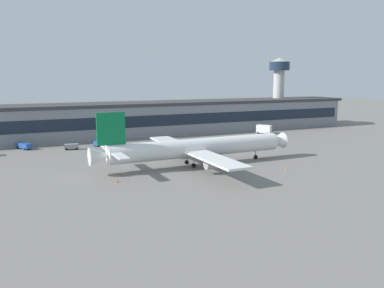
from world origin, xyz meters
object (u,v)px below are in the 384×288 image
at_px(belt_loader, 24,145).
at_px(stair_truck, 264,129).
at_px(control_tower, 279,83).
at_px(follow_me_car, 72,146).
at_px(airliner, 195,148).
at_px(traffic_cone_0, 117,181).
at_px(baggage_tug, 99,143).
at_px(traffic_cone_1, 287,169).

relative_size(belt_loader, stair_truck, 1.04).
relative_size(control_tower, follow_me_car, 6.94).
bearing_deg(airliner, traffic_cone_0, -160.19).
relative_size(follow_me_car, traffic_cone_0, 7.05).
distance_m(control_tower, belt_loader, 117.06).
bearing_deg(stair_truck, traffic_cone_0, -146.08).
height_order(baggage_tug, traffic_cone_0, baggage_tug).
xyz_separation_m(belt_loader, follow_me_car, (14.01, -7.65, -0.06)).
xyz_separation_m(belt_loader, traffic_cone_1, (58.55, -59.32, -0.82)).
distance_m(airliner, follow_me_car, 45.49).
bearing_deg(traffic_cone_1, follow_me_car, 130.76).
bearing_deg(belt_loader, control_tower, 9.14).
bearing_deg(traffic_cone_1, airliner, 140.95).
bearing_deg(stair_truck, belt_loader, 177.97).
distance_m(airliner, control_tower, 98.11).
distance_m(control_tower, baggage_tug, 95.57).
bearing_deg(stair_truck, traffic_cone_1, -120.20).
bearing_deg(traffic_cone_1, baggage_tug, 122.92).
xyz_separation_m(control_tower, follow_me_car, (-100.05, -26.00, -18.94)).
height_order(airliner, follow_me_car, airliner).
distance_m(follow_me_car, traffic_cone_1, 68.22).
xyz_separation_m(airliner, traffic_cone_1, (18.19, -14.76, -4.33)).
xyz_separation_m(belt_loader, stair_truck, (91.19, -3.23, 0.83)).
distance_m(stair_truck, traffic_cone_0, 88.83).
xyz_separation_m(stair_truck, traffic_cone_1, (-32.65, -56.09, -1.65)).
relative_size(control_tower, traffic_cone_0, 48.94).
height_order(control_tower, traffic_cone_0, control_tower).
relative_size(control_tower, belt_loader, 4.89).
distance_m(airliner, stair_truck, 65.58).
distance_m(baggage_tug, belt_loader, 23.83).
height_order(control_tower, traffic_cone_1, control_tower).
xyz_separation_m(control_tower, stair_truck, (-22.87, -21.58, -18.05)).
relative_size(stair_truck, traffic_cone_1, 9.56).
bearing_deg(follow_me_car, belt_loader, 151.36).
bearing_deg(follow_me_car, traffic_cone_1, -49.24).
height_order(airliner, baggage_tug, airliner).
bearing_deg(control_tower, belt_loader, -170.86).
bearing_deg(follow_me_car, baggage_tug, 16.45).
distance_m(belt_loader, traffic_cone_1, 83.35).
distance_m(stair_truck, traffic_cone_1, 64.92).
relative_size(airliner, follow_me_car, 12.07).
distance_m(airliner, traffic_cone_1, 23.82).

